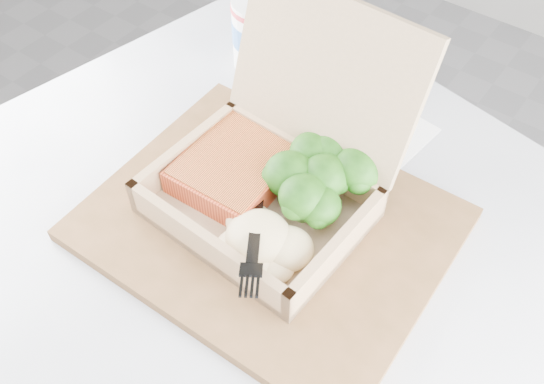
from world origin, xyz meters
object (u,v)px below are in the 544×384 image
Objects in this scene: cafe_table at (239,347)px; paper_cup at (262,31)px; serving_tray at (269,224)px; takeout_container at (279,163)px.

paper_cup is (-0.17, 0.28, 0.24)m from cafe_table.
serving_tray is 1.57× the size of takeout_container.
paper_cup is at bearing 128.44° from serving_tray.
serving_tray is at bearing -51.56° from paper_cup.
takeout_container is 0.24m from paper_cup.
paper_cup reaches higher than serving_tray.
takeout_container is at bearing -48.60° from paper_cup.
cafe_table is at bearing -81.21° from takeout_container.
paper_cup is at bearing 121.51° from cafe_table.
serving_tray is (0.00, 0.06, 0.19)m from cafe_table.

